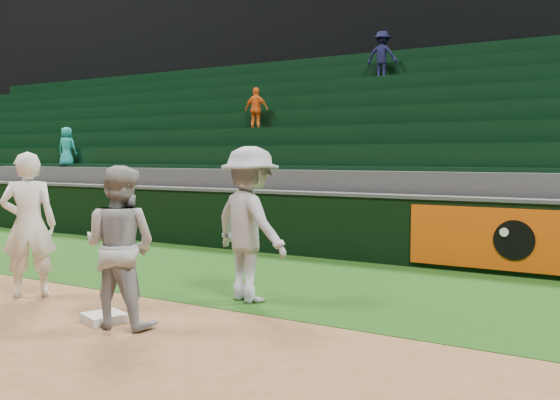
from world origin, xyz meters
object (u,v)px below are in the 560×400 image
(baserunner, at_px, (120,247))
(base_coach, at_px, (250,224))
(first_baseman, at_px, (29,225))
(first_base, at_px, (104,317))

(baserunner, distance_m, base_coach, 1.87)
(first_baseman, height_order, baserunner, first_baseman)
(baserunner, bearing_deg, first_base, -20.01)
(first_baseman, xyz_separation_m, base_coach, (2.74, 1.35, 0.04))
(first_base, distance_m, base_coach, 2.18)
(base_coach, bearing_deg, first_base, 82.48)
(first_baseman, bearing_deg, base_coach, 161.70)
(first_baseman, distance_m, base_coach, 3.05)
(first_base, bearing_deg, base_coach, 62.90)
(first_baseman, height_order, base_coach, base_coach)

